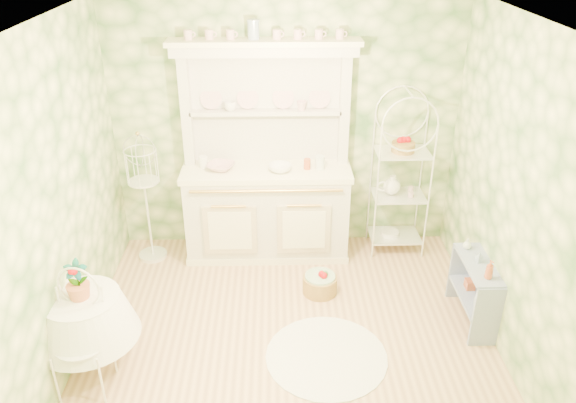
{
  "coord_description": "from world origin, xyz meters",
  "views": [
    {
      "loc": [
        -0.1,
        -3.78,
        3.36
      ],
      "look_at": [
        0.0,
        0.5,
        1.15
      ],
      "focal_mm": 35.0,
      "sensor_mm": 36.0,
      "label": 1
    }
  ],
  "objects_px": {
    "cafe_chair": "(80,343)",
    "birdcage_stand": "(146,203)",
    "floor_basket": "(320,284)",
    "side_shelf": "(474,293)",
    "round_table": "(89,337)",
    "bakers_rack": "(401,172)",
    "kitchen_dresser": "(266,156)"
  },
  "relations": [
    {
      "from": "cafe_chair",
      "to": "birdcage_stand",
      "type": "xyz_separation_m",
      "value": [
        0.14,
        1.91,
        0.21
      ]
    },
    {
      "from": "birdcage_stand",
      "to": "floor_basket",
      "type": "bearing_deg",
      "value": -21.32
    },
    {
      "from": "side_shelf",
      "to": "cafe_chair",
      "type": "distance_m",
      "value": 3.37
    },
    {
      "from": "round_table",
      "to": "birdcage_stand",
      "type": "bearing_deg",
      "value": 84.36
    },
    {
      "from": "birdcage_stand",
      "to": "bakers_rack",
      "type": "bearing_deg",
      "value": 2.85
    },
    {
      "from": "side_shelf",
      "to": "cafe_chair",
      "type": "height_order",
      "value": "cafe_chair"
    },
    {
      "from": "cafe_chair",
      "to": "floor_basket",
      "type": "relative_size",
      "value": 3.07
    },
    {
      "from": "kitchen_dresser",
      "to": "round_table",
      "type": "height_order",
      "value": "kitchen_dresser"
    },
    {
      "from": "bakers_rack",
      "to": "birdcage_stand",
      "type": "height_order",
      "value": "bakers_rack"
    },
    {
      "from": "kitchen_dresser",
      "to": "birdcage_stand",
      "type": "bearing_deg",
      "value": -176.8
    },
    {
      "from": "kitchen_dresser",
      "to": "side_shelf",
      "type": "relative_size",
      "value": 3.32
    },
    {
      "from": "side_shelf",
      "to": "round_table",
      "type": "height_order",
      "value": "round_table"
    },
    {
      "from": "side_shelf",
      "to": "floor_basket",
      "type": "bearing_deg",
      "value": 165.17
    },
    {
      "from": "side_shelf",
      "to": "round_table",
      "type": "xyz_separation_m",
      "value": [
        -3.31,
        -0.54,
        0.02
      ]
    },
    {
      "from": "bakers_rack",
      "to": "kitchen_dresser",
      "type": "bearing_deg",
      "value": -177.91
    },
    {
      "from": "side_shelf",
      "to": "birdcage_stand",
      "type": "relative_size",
      "value": 0.52
    },
    {
      "from": "bakers_rack",
      "to": "cafe_chair",
      "type": "distance_m",
      "value": 3.51
    },
    {
      "from": "round_table",
      "to": "birdcage_stand",
      "type": "height_order",
      "value": "birdcage_stand"
    },
    {
      "from": "side_shelf",
      "to": "floor_basket",
      "type": "distance_m",
      "value": 1.44
    },
    {
      "from": "bakers_rack",
      "to": "cafe_chair",
      "type": "height_order",
      "value": "bakers_rack"
    },
    {
      "from": "side_shelf",
      "to": "cafe_chair",
      "type": "xyz_separation_m",
      "value": [
        -3.28,
        -0.77,
        0.16
      ]
    },
    {
      "from": "side_shelf",
      "to": "birdcage_stand",
      "type": "xyz_separation_m",
      "value": [
        -3.14,
        1.14,
        0.37
      ]
    },
    {
      "from": "cafe_chair",
      "to": "side_shelf",
      "type": "bearing_deg",
      "value": 26.87
    },
    {
      "from": "side_shelf",
      "to": "birdcage_stand",
      "type": "bearing_deg",
      "value": 163.38
    },
    {
      "from": "round_table",
      "to": "cafe_chair",
      "type": "height_order",
      "value": "cafe_chair"
    },
    {
      "from": "kitchen_dresser",
      "to": "floor_basket",
      "type": "xyz_separation_m",
      "value": [
        0.52,
        -0.77,
        -1.05
      ]
    },
    {
      "from": "side_shelf",
      "to": "cafe_chair",
      "type": "bearing_deg",
      "value": -163.47
    },
    {
      "from": "kitchen_dresser",
      "to": "floor_basket",
      "type": "bearing_deg",
      "value": -55.76
    },
    {
      "from": "round_table",
      "to": "cafe_chair",
      "type": "relative_size",
      "value": 0.7
    },
    {
      "from": "kitchen_dresser",
      "to": "floor_basket",
      "type": "distance_m",
      "value": 1.4
    },
    {
      "from": "kitchen_dresser",
      "to": "floor_basket",
      "type": "relative_size",
      "value": 7.68
    },
    {
      "from": "cafe_chair",
      "to": "birdcage_stand",
      "type": "height_order",
      "value": "birdcage_stand"
    }
  ]
}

